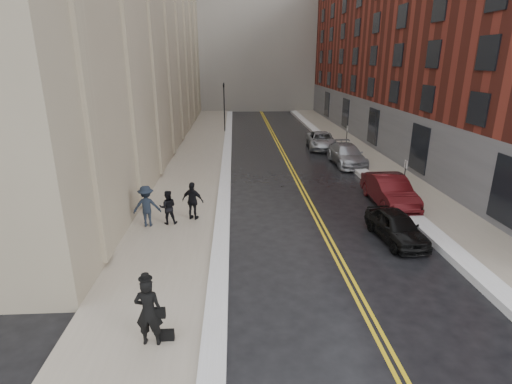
{
  "coord_description": "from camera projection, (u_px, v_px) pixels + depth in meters",
  "views": [
    {
      "loc": [
        -1.54,
        -12.93,
        7.53
      ],
      "look_at": [
        -0.59,
        4.81,
        1.6
      ],
      "focal_mm": 28.0,
      "sensor_mm": 36.0,
      "label": 1
    }
  ],
  "objects": [
    {
      "name": "traffic_signal",
      "position": [
        224.0,
        103.0,
        42.01
      ],
      "size": [
        0.18,
        0.15,
        5.2
      ],
      "color": "black",
      "rests_on": "ground"
    },
    {
      "name": "parking_sign_near",
      "position": [
        405.0,
        175.0,
        22.26
      ],
      "size": [
        0.06,
        0.35,
        2.23
      ],
      "color": "black",
      "rests_on": "ground"
    },
    {
      "name": "pedestrian_b",
      "position": [
        147.0,
        206.0,
        18.31
      ],
      "size": [
        1.31,
        0.83,
        1.94
      ],
      "primitive_type": "imported",
      "rotation": [
        0.0,
        0.0,
        3.23
      ],
      "color": "black",
      "rests_on": "sidewalk_left"
    },
    {
      "name": "car_silver_far",
      "position": [
        321.0,
        140.0,
        35.22
      ],
      "size": [
        2.7,
        5.22,
        1.41
      ],
      "primitive_type": "imported",
      "rotation": [
        0.0,
        0.0,
        -0.07
      ],
      "color": "#A3A6AB",
      "rests_on": "ground"
    },
    {
      "name": "lane_stripe_b",
      "position": [
        291.0,
        164.0,
        29.99
      ],
      "size": [
        0.12,
        64.0,
        0.01
      ],
      "primitive_type": "cube",
      "color": "gold",
      "rests_on": "ground"
    },
    {
      "name": "snow_ridge_right",
      "position": [
        350.0,
        162.0,
        30.18
      ],
      "size": [
        0.85,
        60.8,
        0.3
      ],
      "primitive_type": "cube",
      "color": "white",
      "rests_on": "ground"
    },
    {
      "name": "car_silver_near",
      "position": [
        347.0,
        155.0,
        29.78
      ],
      "size": [
        2.22,
        5.19,
        1.49
      ],
      "primitive_type": "imported",
      "rotation": [
        0.0,
        0.0,
        0.03
      ],
      "color": "#9B9CA2",
      "rests_on": "ground"
    },
    {
      "name": "pedestrian_c",
      "position": [
        193.0,
        201.0,
        19.09
      ],
      "size": [
        1.18,
        0.79,
        1.86
      ],
      "primitive_type": "imported",
      "rotation": [
        0.0,
        0.0,
        2.8
      ],
      "color": "black",
      "rests_on": "sidewalk_left"
    },
    {
      "name": "pedestrian_main",
      "position": [
        149.0,
        312.0,
        10.6
      ],
      "size": [
        0.76,
        0.52,
        2.0
      ],
      "primitive_type": "imported",
      "rotation": [
        0.0,
        0.0,
        3.09
      ],
      "color": "black",
      "rests_on": "sidewalk_left"
    },
    {
      "name": "ground",
      "position": [
        279.0,
        274.0,
        14.71
      ],
      "size": [
        160.0,
        160.0,
        0.0
      ],
      "primitive_type": "plane",
      "color": "black",
      "rests_on": "ground"
    },
    {
      "name": "building_right",
      "position": [
        453.0,
        41.0,
        34.53
      ],
      "size": [
        14.0,
        50.0,
        18.0
      ],
      "primitive_type": "cube",
      "color": "maroon",
      "rests_on": "ground"
    },
    {
      "name": "car_maroon",
      "position": [
        389.0,
        190.0,
        21.49
      ],
      "size": [
        1.72,
        4.88,
        1.6
      ],
      "primitive_type": "imported",
      "rotation": [
        0.0,
        0.0,
        0.01
      ],
      "color": "#420B0E",
      "rests_on": "ground"
    },
    {
      "name": "snow_ridge_left",
      "position": [
        226.0,
        164.0,
        29.71
      ],
      "size": [
        0.7,
        60.8,
        0.26
      ],
      "primitive_type": "cube",
      "color": "white",
      "rests_on": "ground"
    },
    {
      "name": "pedestrian_a",
      "position": [
        168.0,
        207.0,
        18.6
      ],
      "size": [
        0.85,
        0.7,
        1.63
      ],
      "primitive_type": "imported",
      "rotation": [
        0.0,
        0.0,
        3.25
      ],
      "color": "black",
      "rests_on": "sidewalk_left"
    },
    {
      "name": "car_black",
      "position": [
        396.0,
        226.0,
        17.25
      ],
      "size": [
        1.92,
        3.97,
        1.31
      ],
      "primitive_type": "imported",
      "rotation": [
        0.0,
        0.0,
        0.1
      ],
      "color": "black",
      "rests_on": "ground"
    },
    {
      "name": "parking_sign_far",
      "position": [
        347.0,
        136.0,
        33.62
      ],
      "size": [
        0.06,
        0.35,
        2.23
      ],
      "color": "black",
      "rests_on": "ground"
    },
    {
      "name": "sidewalk_right",
      "position": [
        374.0,
        162.0,
        30.29
      ],
      "size": [
        3.0,
        64.0,
        0.15
      ],
      "primitive_type": "cube",
      "color": "gray",
      "rests_on": "ground"
    },
    {
      "name": "lane_stripe_a",
      "position": [
        287.0,
        164.0,
        29.98
      ],
      "size": [
        0.12,
        64.0,
        0.01
      ],
      "primitive_type": "cube",
      "color": "gold",
      "rests_on": "ground"
    },
    {
      "name": "sidewalk_left",
      "position": [
        195.0,
        165.0,
        29.61
      ],
      "size": [
        4.0,
        64.0,
        0.15
      ],
      "primitive_type": "cube",
      "color": "gray",
      "rests_on": "ground"
    }
  ]
}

